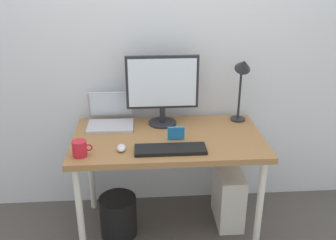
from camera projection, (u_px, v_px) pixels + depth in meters
name	position (u px, v px, depth m)	size (l,w,h in m)	color
ground_plane	(168.00, 227.00, 2.82)	(6.00, 6.00, 0.00)	#4C4742
back_wall	(164.00, 41.00, 2.69)	(4.40, 0.04, 2.60)	silver
desk	(168.00, 146.00, 2.56)	(1.27, 0.70, 0.74)	olive
monitor	(162.00, 87.00, 2.62)	(0.50, 0.20, 0.50)	#232328
laptop	(111.00, 117.00, 2.70)	(0.32, 0.29, 0.22)	#B2B2B7
desk_lamp	(242.00, 75.00, 2.63)	(0.11, 0.16, 0.49)	#232328
keyboard	(170.00, 149.00, 2.33)	(0.44, 0.14, 0.02)	black
mouse	(121.00, 148.00, 2.34)	(0.06, 0.09, 0.03)	silver
coffee_mug	(80.00, 148.00, 2.26)	(0.12, 0.09, 0.10)	red
photo_frame	(176.00, 133.00, 2.47)	(0.11, 0.02, 0.09)	#1E72BF
computer_tower	(228.00, 196.00, 2.82)	(0.18, 0.36, 0.42)	silver
wastebasket	(118.00, 216.00, 2.70)	(0.26, 0.26, 0.30)	black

